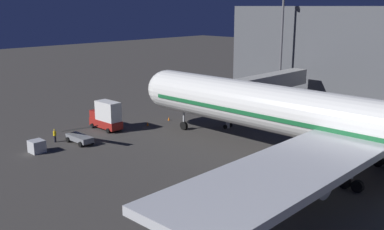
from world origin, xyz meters
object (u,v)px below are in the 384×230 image
at_px(apron_floodlight_mast, 282,41).
at_px(traffic_cone_nose_port, 169,119).
at_px(catering_truck, 106,116).
at_px(baggage_container_near_belt, 37,146).
at_px(belt_loader, 80,137).
at_px(airliner_at_gate, 382,130).
at_px(jet_bridge, 257,85).
at_px(traffic_cone_nose_starboard, 148,124).
at_px(ground_crew_by_belt_loader, 55,135).

xyz_separation_m(apron_floodlight_mast, traffic_cone_nose_port, (23.30, -5.18, -11.14)).
xyz_separation_m(catering_truck, baggage_container_near_belt, (12.10, 2.38, -1.31)).
relative_size(apron_floodlight_mast, belt_loader, 2.67).
bearing_deg(apron_floodlight_mast, airliner_at_gate, 48.01).
bearing_deg(belt_loader, jet_bridge, 160.37).
bearing_deg(apron_floodlight_mast, traffic_cone_nose_port, -12.53).
bearing_deg(jet_bridge, traffic_cone_nose_starboard, -33.78).
height_order(traffic_cone_nose_port, traffic_cone_nose_starboard, same).
bearing_deg(traffic_cone_nose_port, ground_crew_by_belt_loader, -7.89).
xyz_separation_m(airliner_at_gate, baggage_container_near_belt, (19.76, -33.83, -4.67)).
bearing_deg(airliner_at_gate, belt_loader, -67.07).
xyz_separation_m(jet_bridge, apron_floodlight_mast, (-13.39, -4.39, 5.88)).
relative_size(ground_crew_by_belt_loader, traffic_cone_nose_port, 3.21).
relative_size(apron_floodlight_mast, baggage_container_near_belt, 11.36).
bearing_deg(jet_bridge, airliner_at_gate, 63.17).
xyz_separation_m(catering_truck, ground_crew_by_belt_loader, (8.40, 0.17, -1.11)).
distance_m(apron_floodlight_mast, baggage_container_near_belt, 46.82).
distance_m(jet_bridge, belt_loader, 28.20).
bearing_deg(belt_loader, traffic_cone_nose_port, -179.19).
distance_m(belt_loader, catering_truck, 7.16).
relative_size(airliner_at_gate, apron_floodlight_mast, 3.51).
bearing_deg(traffic_cone_nose_starboard, baggage_container_near_belt, -1.04).
bearing_deg(ground_crew_by_belt_loader, airliner_at_gate, 114.03).
bearing_deg(catering_truck, apron_floodlight_mast, 166.64).
height_order(ground_crew_by_belt_loader, traffic_cone_nose_starboard, ground_crew_by_belt_loader).
height_order(airliner_at_gate, traffic_cone_nose_starboard, airliner_at_gate).
distance_m(jet_bridge, ground_crew_by_belt_loader, 31.00).
distance_m(catering_truck, ground_crew_by_belt_loader, 8.48).
relative_size(airliner_at_gate, ground_crew_by_belt_loader, 39.59).
relative_size(ground_crew_by_belt_loader, traffic_cone_nose_starboard, 3.21).
height_order(belt_loader, traffic_cone_nose_port, belt_loader).
bearing_deg(catering_truck, traffic_cone_nose_starboard, 153.73).
distance_m(baggage_container_near_belt, ground_crew_by_belt_loader, 4.31).
bearing_deg(traffic_cone_nose_starboard, jet_bridge, 146.22).
bearing_deg(apron_floodlight_mast, catering_truck, -13.36).
height_order(catering_truck, ground_crew_by_belt_loader, catering_truck).
height_order(airliner_at_gate, belt_loader, airliner_at_gate).
xyz_separation_m(apron_floodlight_mast, belt_loader, (39.58, -4.95, -10.58)).
distance_m(belt_loader, traffic_cone_nose_starboard, 11.90).
bearing_deg(baggage_container_near_belt, ground_crew_by_belt_loader, -149.09).
relative_size(baggage_container_near_belt, traffic_cone_nose_port, 3.19).
height_order(apron_floodlight_mast, catering_truck, apron_floodlight_mast).
bearing_deg(baggage_container_near_belt, traffic_cone_nose_port, 179.17).
relative_size(jet_bridge, belt_loader, 3.03).
xyz_separation_m(jet_bridge, catering_truck, (19.77, -12.27, -3.46)).
xyz_separation_m(catering_truck, traffic_cone_nose_starboard, (-5.46, 2.70, -1.80)).
relative_size(airliner_at_gate, traffic_cone_nose_port, 126.95).
height_order(jet_bridge, catering_truck, jet_bridge).
height_order(apron_floodlight_mast, belt_loader, apron_floodlight_mast).
height_order(airliner_at_gate, apron_floodlight_mast, apron_floodlight_mast).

